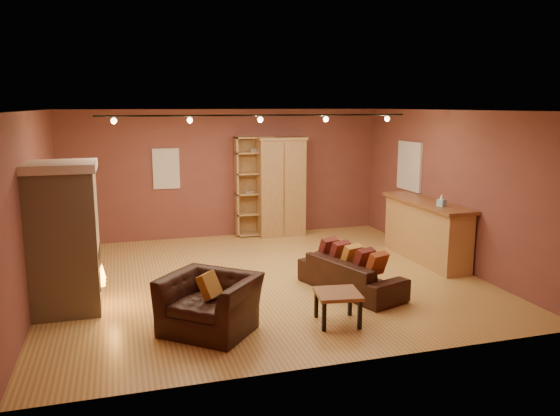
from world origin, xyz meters
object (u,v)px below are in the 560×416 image
object	(u,v)px
fireplace	(65,238)
bookcase	(255,185)
loveseat	(351,268)
coffee_table	(338,297)
armoire	(280,186)
armchair	(210,294)
bar_counter	(426,230)

from	to	relation	value
fireplace	bookcase	bearing A→B (deg)	45.56
bookcase	loveseat	world-z (taller)	bookcase
loveseat	coffee_table	world-z (taller)	loveseat
fireplace	bookcase	world-z (taller)	bookcase
bookcase	coffee_table	xyz separation A→B (m)	(-0.17, -5.27, -0.75)
bookcase	loveseat	size ratio (longest dim) A/B	1.17
armoire	armchair	xyz separation A→B (m)	(-2.40, -4.88, -0.61)
coffee_table	armoire	bearing A→B (deg)	81.97
bar_counter	armchair	bearing A→B (deg)	-154.33
bar_counter	armchair	distance (m)	4.92
armchair	coffee_table	xyz separation A→B (m)	(1.68, -0.23, -0.12)
armoire	loveseat	bearing A→B (deg)	-90.44
bookcase	loveseat	bearing A→B (deg)	-82.87
armoire	loveseat	world-z (taller)	armoire
fireplace	armchair	distance (m)	2.30
bookcase	armoire	world-z (taller)	bookcase
coffee_table	loveseat	bearing A→B (deg)	58.61
armoire	fireplace	bearing A→B (deg)	-139.69
bookcase	armchair	size ratio (longest dim) A/B	1.66
fireplace	bar_counter	bearing A→B (deg)	7.51
armoire	armchair	world-z (taller)	armoire
bookcase	coffee_table	distance (m)	5.33
bar_counter	loveseat	distance (m)	2.41
armoire	armchair	distance (m)	5.47
armoire	armchair	bearing A→B (deg)	-116.19
armoire	coffee_table	world-z (taller)	armoire
armoire	bar_counter	bearing A→B (deg)	-53.53
armoire	coffee_table	bearing A→B (deg)	-98.03
fireplace	bookcase	distance (m)	5.23
bar_counter	coffee_table	size ratio (longest dim) A/B	3.65
armoire	armchair	size ratio (longest dim) A/B	1.65
bookcase	armchair	world-z (taller)	bookcase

